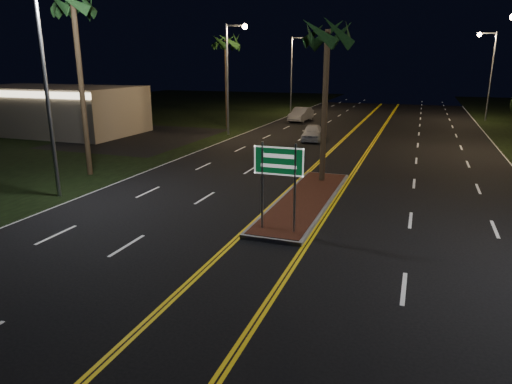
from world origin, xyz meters
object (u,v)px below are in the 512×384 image
at_px(highway_sign, 279,169).
at_px(streetlight_left_near, 51,71).
at_px(commercial_building, 53,110).
at_px(streetlight_left_mid, 231,67).
at_px(palm_left_far, 226,42).
at_px(streetlight_left_far, 295,65).
at_px(median_island, 305,200).
at_px(palm_left_near, 73,7).
at_px(streetlight_right_far, 488,66).
at_px(car_near, 312,131).
at_px(car_far, 301,113).
at_px(palm_median, 328,34).

distance_m(highway_sign, streetlight_left_near, 11.17).
height_order(commercial_building, streetlight_left_mid, streetlight_left_mid).
height_order(commercial_building, palm_left_far, palm_left_far).
bearing_deg(streetlight_left_far, streetlight_left_mid, -90.00).
height_order(median_island, commercial_building, commercial_building).
relative_size(median_island, palm_left_near, 1.05).
relative_size(highway_sign, commercial_building, 0.21).
height_order(streetlight_right_far, car_near, streetlight_right_far).
bearing_deg(highway_sign, commercial_building, 146.52).
relative_size(streetlight_right_far, palm_left_far, 1.02).
bearing_deg(median_island, streetlight_left_near, -164.22).
bearing_deg(streetlight_left_mid, streetlight_left_far, 90.00).
distance_m(commercial_building, car_far, 24.06).
height_order(median_island, streetlight_left_near, streetlight_left_near).
xyz_separation_m(streetlight_right_far, car_near, (-14.09, -18.58, -4.91)).
bearing_deg(median_island, car_near, 101.97).
relative_size(streetlight_right_far, palm_left_near, 0.92).
xyz_separation_m(streetlight_left_near, streetlight_left_mid, (0.00, 20.00, 0.00)).
distance_m(streetlight_left_mid, streetlight_right_far, 27.83).
relative_size(streetlight_left_mid, palm_left_near, 0.92).
relative_size(median_island, car_near, 2.30).
xyz_separation_m(streetlight_left_far, car_near, (7.13, -20.58, -4.91)).
relative_size(streetlight_left_mid, palm_median, 1.08).
bearing_deg(palm_left_far, streetlight_right_far, 30.88).
bearing_deg(car_far, streetlight_left_near, -91.06).
relative_size(median_island, streetlight_left_near, 1.14).
bearing_deg(palm_left_near, car_far, 79.47).
xyz_separation_m(palm_left_far, car_near, (9.32, -4.58, -7.00)).
bearing_deg(streetlight_left_near, palm_left_far, 95.21).
bearing_deg(car_near, car_far, 102.19).
bearing_deg(palm_left_far, palm_median, -53.82).
bearing_deg(palm_left_near, streetlight_left_far, 87.00).
relative_size(highway_sign, palm_left_near, 0.33).
xyz_separation_m(streetlight_left_mid, car_far, (3.18, 11.24, -4.82)).
distance_m(streetlight_left_near, car_far, 31.77).
xyz_separation_m(highway_sign, car_near, (-3.48, 20.62, -1.66)).
height_order(palm_median, palm_left_near, palm_left_near).
height_order(car_near, car_far, car_far).
bearing_deg(streetlight_left_near, palm_median, 31.49).
distance_m(streetlight_left_far, streetlight_right_far, 21.32).
xyz_separation_m(highway_sign, streetlight_right_far, (10.61, 39.20, 3.25)).
bearing_deg(palm_median, car_near, 105.08).
height_order(commercial_building, palm_left_near, palm_left_near).
relative_size(commercial_building, palm_left_near, 1.53).
bearing_deg(commercial_building, streetlight_right_far, 31.01).
relative_size(streetlight_left_far, palm_left_far, 1.02).
xyz_separation_m(streetlight_left_far, palm_left_near, (-1.89, -36.00, 3.02)).
bearing_deg(commercial_building, palm_left_near, -41.61).
bearing_deg(highway_sign, car_far, 102.91).
distance_m(commercial_building, streetlight_left_near, 22.49).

